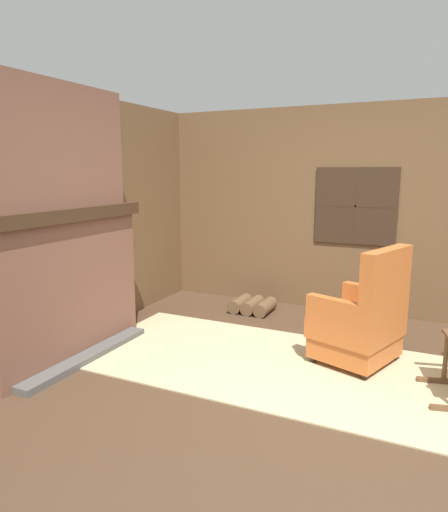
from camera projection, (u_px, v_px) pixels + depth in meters
name	position (u px, v px, depth m)	size (l,w,h in m)	color
ground_plane	(304.00, 408.00, 3.21)	(14.00, 14.00, 0.00)	#4C3523
wood_panel_wall_left	(37.00, 223.00, 4.02)	(0.06, 5.43, 2.38)	brown
wood_panel_wall_back	(365.00, 211.00, 5.17)	(5.43, 0.09, 2.38)	brown
fireplace_hearth	(61.00, 284.00, 4.02)	(0.59, 1.74, 1.34)	brown
chimney_breast	(51.00, 146.00, 3.80)	(0.34, 1.44, 1.03)	brown
area_rug	(281.00, 365.00, 3.90)	(3.51, 1.58, 0.01)	#C6B789
armchair	(362.00, 322.00, 3.89)	(0.80, 0.84, 1.03)	#C6662D
firewood_stack	(253.00, 305.00, 5.39)	(0.48, 0.41, 0.16)	brown
oil_lamp_vase	(4.00, 201.00, 3.47)	(0.11, 0.11, 0.24)	silver
storage_case	(99.00, 195.00, 4.44)	(0.13, 0.23, 0.15)	gray
decorative_plate_on_mantel	(43.00, 195.00, 3.84)	(0.06, 0.23, 0.23)	gold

